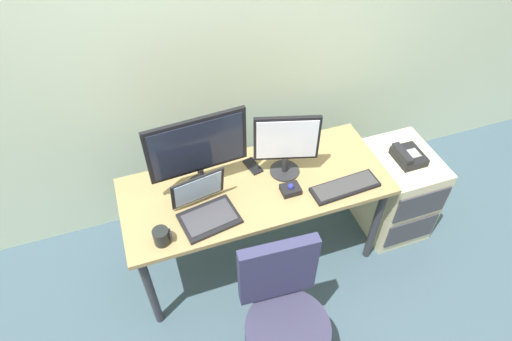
{
  "coord_description": "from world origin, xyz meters",
  "views": [
    {
      "loc": [
        -0.57,
        -1.65,
        2.64
      ],
      "look_at": [
        0.0,
        0.0,
        0.84
      ],
      "focal_mm": 30.7,
      "sensor_mm": 36.0,
      "label": 1
    }
  ],
  "objects_px": {
    "trackball_mouse": "(291,189)",
    "coffee_mug": "(162,236)",
    "keyboard": "(345,187)",
    "laptop": "(205,208)",
    "desk_phone": "(408,156)",
    "cell_phone": "(253,166)",
    "monitor_side": "(286,143)",
    "file_cabinet": "(395,191)",
    "monitor_main": "(198,149)",
    "office_chair": "(284,323)"
  },
  "relations": [
    {
      "from": "office_chair",
      "to": "keyboard",
      "type": "height_order",
      "value": "office_chair"
    },
    {
      "from": "office_chair",
      "to": "laptop",
      "type": "bearing_deg",
      "value": 111.13
    },
    {
      "from": "file_cabinet",
      "to": "keyboard",
      "type": "height_order",
      "value": "keyboard"
    },
    {
      "from": "desk_phone",
      "to": "cell_phone",
      "type": "bearing_deg",
      "value": 168.45
    },
    {
      "from": "trackball_mouse",
      "to": "keyboard",
      "type": "bearing_deg",
      "value": -14.51
    },
    {
      "from": "monitor_main",
      "to": "laptop",
      "type": "relative_size",
      "value": 1.61
    },
    {
      "from": "office_chair",
      "to": "laptop",
      "type": "relative_size",
      "value": 2.71
    },
    {
      "from": "office_chair",
      "to": "keyboard",
      "type": "distance_m",
      "value": 0.84
    },
    {
      "from": "monitor_main",
      "to": "cell_phone",
      "type": "relative_size",
      "value": 3.97
    },
    {
      "from": "desk_phone",
      "to": "office_chair",
      "type": "xyz_separation_m",
      "value": [
        -1.12,
        -0.68,
        -0.26
      ]
    },
    {
      "from": "monitor_main",
      "to": "monitor_side",
      "type": "distance_m",
      "value": 0.51
    },
    {
      "from": "desk_phone",
      "to": "coffee_mug",
      "type": "relative_size",
      "value": 2.09
    },
    {
      "from": "office_chair",
      "to": "trackball_mouse",
      "type": "distance_m",
      "value": 0.74
    },
    {
      "from": "monitor_side",
      "to": "keyboard",
      "type": "distance_m",
      "value": 0.44
    },
    {
      "from": "keyboard",
      "to": "cell_phone",
      "type": "height_order",
      "value": "keyboard"
    },
    {
      "from": "monitor_main",
      "to": "laptop",
      "type": "xyz_separation_m",
      "value": [
        -0.03,
        -0.21,
        -0.24
      ]
    },
    {
      "from": "file_cabinet",
      "to": "monitor_main",
      "type": "distance_m",
      "value": 1.5
    },
    {
      "from": "laptop",
      "to": "office_chair",
      "type": "bearing_deg",
      "value": -68.87
    },
    {
      "from": "monitor_side",
      "to": "desk_phone",
      "type": "bearing_deg",
      "value": -6.8
    },
    {
      "from": "monitor_main",
      "to": "keyboard",
      "type": "bearing_deg",
      "value": -20.53
    },
    {
      "from": "trackball_mouse",
      "to": "coffee_mug",
      "type": "relative_size",
      "value": 1.15
    },
    {
      "from": "desk_phone",
      "to": "laptop",
      "type": "bearing_deg",
      "value": -177.35
    },
    {
      "from": "monitor_side",
      "to": "cell_phone",
      "type": "relative_size",
      "value": 2.97
    },
    {
      "from": "office_chair",
      "to": "cell_phone",
      "type": "relative_size",
      "value": 6.67
    },
    {
      "from": "keyboard",
      "to": "laptop",
      "type": "distance_m",
      "value": 0.82
    },
    {
      "from": "desk_phone",
      "to": "office_chair",
      "type": "height_order",
      "value": "office_chair"
    },
    {
      "from": "file_cabinet",
      "to": "office_chair",
      "type": "relative_size",
      "value": 0.69
    },
    {
      "from": "file_cabinet",
      "to": "cell_phone",
      "type": "bearing_deg",
      "value": 169.45
    },
    {
      "from": "monitor_side",
      "to": "keyboard",
      "type": "height_order",
      "value": "monitor_side"
    },
    {
      "from": "monitor_side",
      "to": "office_chair",
      "type": "bearing_deg",
      "value": -111.14
    },
    {
      "from": "trackball_mouse",
      "to": "coffee_mug",
      "type": "distance_m",
      "value": 0.78
    },
    {
      "from": "keyboard",
      "to": "cell_phone",
      "type": "xyz_separation_m",
      "value": [
        -0.45,
        0.35,
        -0.01
      ]
    },
    {
      "from": "cell_phone",
      "to": "office_chair",
      "type": "bearing_deg",
      "value": -111.09
    },
    {
      "from": "desk_phone",
      "to": "file_cabinet",
      "type": "bearing_deg",
      "value": 63.22
    },
    {
      "from": "laptop",
      "to": "trackball_mouse",
      "type": "height_order",
      "value": "laptop"
    },
    {
      "from": "office_chair",
      "to": "monitor_side",
      "type": "height_order",
      "value": "monitor_side"
    },
    {
      "from": "laptop",
      "to": "coffee_mug",
      "type": "relative_size",
      "value": 3.66
    },
    {
      "from": "trackball_mouse",
      "to": "cell_phone",
      "type": "xyz_separation_m",
      "value": [
        -0.14,
        0.27,
        -0.02
      ]
    },
    {
      "from": "desk_phone",
      "to": "office_chair",
      "type": "distance_m",
      "value": 1.33
    },
    {
      "from": "desk_phone",
      "to": "monitor_main",
      "type": "relative_size",
      "value": 0.35
    },
    {
      "from": "laptop",
      "to": "cell_phone",
      "type": "distance_m",
      "value": 0.45
    },
    {
      "from": "desk_phone",
      "to": "monitor_main",
      "type": "xyz_separation_m",
      "value": [
        -1.32,
        0.15,
        0.33
      ]
    },
    {
      "from": "desk_phone",
      "to": "monitor_side",
      "type": "height_order",
      "value": "monitor_side"
    },
    {
      "from": "office_chair",
      "to": "laptop",
      "type": "xyz_separation_m",
      "value": [
        -0.24,
        0.61,
        0.35
      ]
    },
    {
      "from": "office_chair",
      "to": "monitor_side",
      "type": "distance_m",
      "value": 0.98
    },
    {
      "from": "desk_phone",
      "to": "coffee_mug",
      "type": "bearing_deg",
      "value": -173.97
    },
    {
      "from": "laptop",
      "to": "cell_phone",
      "type": "xyz_separation_m",
      "value": [
        0.37,
        0.26,
        -0.05
      ]
    },
    {
      "from": "file_cabinet",
      "to": "laptop",
      "type": "xyz_separation_m",
      "value": [
        -1.36,
        -0.08,
        0.45
      ]
    },
    {
      "from": "monitor_main",
      "to": "coffee_mug",
      "type": "relative_size",
      "value": 5.9
    },
    {
      "from": "monitor_main",
      "to": "coffee_mug",
      "type": "xyz_separation_m",
      "value": [
        -0.29,
        -0.32,
        -0.25
      ]
    }
  ]
}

